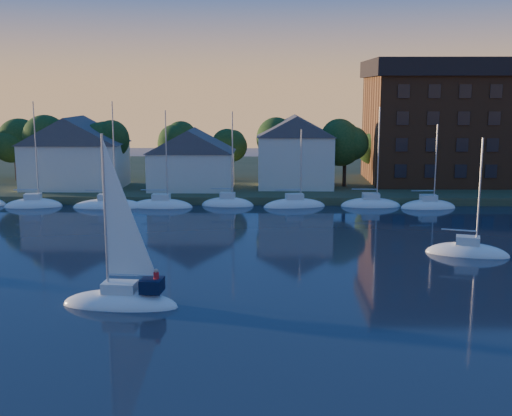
{
  "coord_description": "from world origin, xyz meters",
  "views": [
    {
      "loc": [
        4.43,
        -28.56,
        14.17
      ],
      "look_at": [
        3.38,
        22.0,
        4.84
      ],
      "focal_mm": 45.0,
      "sensor_mm": 36.0,
      "label": 1
    }
  ],
  "objects_px": {
    "clubhouse_centre": "(192,158)",
    "condo_block": "(475,121)",
    "hero_sailboat": "(122,298)",
    "drifting_sailboat_right": "(467,254)",
    "clubhouse_east": "(295,151)",
    "clubhouse_west": "(75,151)"
  },
  "relations": [
    {
      "from": "condo_block",
      "to": "drifting_sailboat_right",
      "type": "relative_size",
      "value": 2.74
    },
    {
      "from": "clubhouse_centre",
      "to": "clubhouse_west",
      "type": "bearing_deg",
      "value": 176.42
    },
    {
      "from": "clubhouse_centre",
      "to": "condo_block",
      "type": "relative_size",
      "value": 0.37
    },
    {
      "from": "clubhouse_west",
      "to": "clubhouse_centre",
      "type": "height_order",
      "value": "clubhouse_west"
    },
    {
      "from": "condo_block",
      "to": "hero_sailboat",
      "type": "bearing_deg",
      "value": -126.63
    },
    {
      "from": "clubhouse_east",
      "to": "drifting_sailboat_right",
      "type": "xyz_separation_m",
      "value": [
        13.75,
        -32.91,
        -5.9
      ]
    },
    {
      "from": "clubhouse_west",
      "to": "drifting_sailboat_right",
      "type": "relative_size",
      "value": 1.21
    },
    {
      "from": "clubhouse_centre",
      "to": "hero_sailboat",
      "type": "distance_m",
      "value": 45.19
    },
    {
      "from": "clubhouse_east",
      "to": "hero_sailboat",
      "type": "bearing_deg",
      "value": -105.85
    },
    {
      "from": "clubhouse_west",
      "to": "clubhouse_east",
      "type": "distance_m",
      "value": 30.02
    },
    {
      "from": "clubhouse_west",
      "to": "clubhouse_east",
      "type": "relative_size",
      "value": 1.3
    },
    {
      "from": "clubhouse_east",
      "to": "condo_block",
      "type": "xyz_separation_m",
      "value": [
        26.0,
        5.95,
        3.79
      ]
    },
    {
      "from": "hero_sailboat",
      "to": "drifting_sailboat_right",
      "type": "height_order",
      "value": "hero_sailboat"
    },
    {
      "from": "clubhouse_centre",
      "to": "hero_sailboat",
      "type": "bearing_deg",
      "value": -89.14
    },
    {
      "from": "clubhouse_centre",
      "to": "condo_block",
      "type": "height_order",
      "value": "condo_block"
    },
    {
      "from": "clubhouse_east",
      "to": "hero_sailboat",
      "type": "xyz_separation_m",
      "value": [
        -13.33,
        -46.95,
        -5.46
      ]
    },
    {
      "from": "clubhouse_centre",
      "to": "condo_block",
      "type": "distance_m",
      "value": 41.05
    },
    {
      "from": "clubhouse_east",
      "to": "drifting_sailboat_right",
      "type": "bearing_deg",
      "value": -67.32
    },
    {
      "from": "clubhouse_west",
      "to": "clubhouse_east",
      "type": "xyz_separation_m",
      "value": [
        30.0,
        1.0,
        0.07
      ]
    },
    {
      "from": "clubhouse_west",
      "to": "clubhouse_east",
      "type": "bearing_deg",
      "value": 1.91
    },
    {
      "from": "clubhouse_centre",
      "to": "drifting_sailboat_right",
      "type": "distance_m",
      "value": 41.84
    },
    {
      "from": "hero_sailboat",
      "to": "drifting_sailboat_right",
      "type": "xyz_separation_m",
      "value": [
        27.07,
        14.04,
        -0.45
      ]
    }
  ]
}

